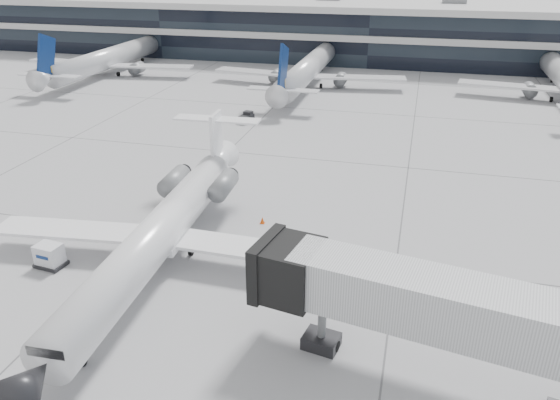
# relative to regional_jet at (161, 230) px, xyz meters

# --- Properties ---
(ground) EXTENTS (220.00, 220.00, 0.00)m
(ground) POSITION_rel_regional_jet_xyz_m (6.54, 3.68, -2.58)
(ground) COLOR #999A9C
(ground) RESTS_ON ground
(terminal) EXTENTS (170.00, 22.00, 10.00)m
(terminal) POSITION_rel_regional_jet_xyz_m (6.54, 85.68, 2.42)
(terminal) COLOR black
(terminal) RESTS_ON ground
(bg_jet_left) EXTENTS (32.00, 40.00, 9.60)m
(bg_jet_left) POSITION_rel_regional_jet_xyz_m (-38.46, 58.68, -2.58)
(bg_jet_left) COLOR silver
(bg_jet_left) RESTS_ON ground
(bg_jet_center) EXTENTS (32.00, 40.00, 9.60)m
(bg_jet_center) POSITION_rel_regional_jet_xyz_m (-1.46, 58.68, -2.58)
(bg_jet_center) COLOR silver
(bg_jet_center) RESTS_ON ground
(regional_jet) EXTENTS (26.23, 32.71, 7.55)m
(regional_jet) POSITION_rel_regional_jet_xyz_m (0.00, 0.00, 0.00)
(regional_jet) COLOR white
(regional_jet) RESTS_ON ground
(jet_bridge) EXTENTS (20.03, 7.17, 6.44)m
(jet_bridge) POSITION_rel_regional_jet_xyz_m (20.05, -7.75, 2.12)
(jet_bridge) COLOR #BCBEC1
(jet_bridge) RESTS_ON ground
(cargo_uld) EXTENTS (2.23, 1.76, 1.69)m
(cargo_uld) POSITION_rel_regional_jet_xyz_m (-7.63, -2.68, -1.73)
(cargo_uld) COLOR black
(cargo_uld) RESTS_ON ground
(traffic_cone) EXTENTS (0.45, 0.45, 0.58)m
(traffic_cone) POSITION_rel_regional_jet_xyz_m (5.26, 7.68, -2.31)
(traffic_cone) COLOR #DF4A0B
(traffic_cone) RESTS_ON ground
(far_tug) EXTENTS (1.73, 2.39, 1.37)m
(far_tug) POSITION_rel_regional_jet_xyz_m (-4.92, 35.27, -1.96)
(far_tug) COLOR black
(far_tug) RESTS_ON ground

